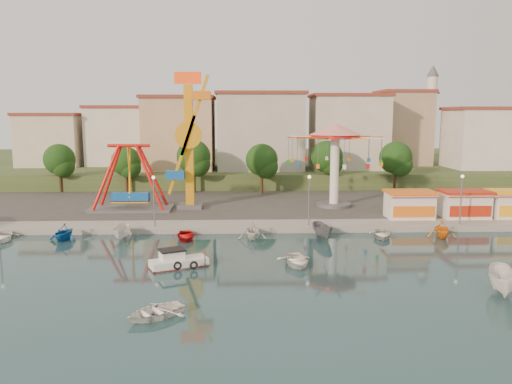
{
  "coord_description": "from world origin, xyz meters",
  "views": [
    {
      "loc": [
        0.89,
        -37.78,
        12.01
      ],
      "look_at": [
        2.52,
        14.0,
        4.0
      ],
      "focal_mm": 35.0,
      "sensor_mm": 36.0,
      "label": 1
    }
  ],
  "objects_px": {
    "wave_swinger": "(335,146)",
    "cabin_motorboat": "(177,262)",
    "skiff": "(503,281)",
    "kamikaze_tower": "(190,144)",
    "pirate_ship_ride": "(130,179)",
    "rowboat_a": "(296,260)"
  },
  "relations": [
    {
      "from": "kamikaze_tower",
      "to": "wave_swinger",
      "type": "bearing_deg",
      "value": 2.61
    },
    {
      "from": "wave_swinger",
      "to": "rowboat_a",
      "type": "relative_size",
      "value": 2.94
    },
    {
      "from": "wave_swinger",
      "to": "skiff",
      "type": "xyz_separation_m",
      "value": [
        5.99,
        -29.79,
        -7.3
      ]
    },
    {
      "from": "kamikaze_tower",
      "to": "pirate_ship_ride",
      "type": "bearing_deg",
      "value": -174.5
    },
    {
      "from": "kamikaze_tower",
      "to": "wave_swinger",
      "type": "height_order",
      "value": "kamikaze_tower"
    },
    {
      "from": "kamikaze_tower",
      "to": "rowboat_a",
      "type": "relative_size",
      "value": 4.19
    },
    {
      "from": "cabin_motorboat",
      "to": "rowboat_a",
      "type": "bearing_deg",
      "value": -22.28
    },
    {
      "from": "pirate_ship_ride",
      "to": "skiff",
      "type": "distance_m",
      "value": 42.17
    },
    {
      "from": "rowboat_a",
      "to": "kamikaze_tower",
      "type": "bearing_deg",
      "value": 110.84
    },
    {
      "from": "cabin_motorboat",
      "to": "pirate_ship_ride",
      "type": "bearing_deg",
      "value": 87.03
    },
    {
      "from": "pirate_ship_ride",
      "to": "rowboat_a",
      "type": "bearing_deg",
      "value": -49.99
    },
    {
      "from": "wave_swinger",
      "to": "rowboat_a",
      "type": "distance_m",
      "value": 25.12
    },
    {
      "from": "cabin_motorboat",
      "to": "skiff",
      "type": "bearing_deg",
      "value": -40.49
    },
    {
      "from": "wave_swinger",
      "to": "skiff",
      "type": "bearing_deg",
      "value": -78.63
    },
    {
      "from": "pirate_ship_ride",
      "to": "kamikaze_tower",
      "type": "height_order",
      "value": "kamikaze_tower"
    },
    {
      "from": "skiff",
      "to": "kamikaze_tower",
      "type": "bearing_deg",
      "value": 150.92
    },
    {
      "from": "kamikaze_tower",
      "to": "rowboat_a",
      "type": "xyz_separation_m",
      "value": [
        10.54,
        -21.94,
        -8.17
      ]
    },
    {
      "from": "wave_swinger",
      "to": "cabin_motorboat",
      "type": "relative_size",
      "value": 2.4
    },
    {
      "from": "wave_swinger",
      "to": "skiff",
      "type": "distance_m",
      "value": 31.25
    },
    {
      "from": "rowboat_a",
      "to": "pirate_ship_ride",
      "type": "bearing_deg",
      "value": 125.19
    },
    {
      "from": "kamikaze_tower",
      "to": "skiff",
      "type": "bearing_deg",
      "value": -50.6
    },
    {
      "from": "cabin_motorboat",
      "to": "skiff",
      "type": "height_order",
      "value": "skiff"
    }
  ]
}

